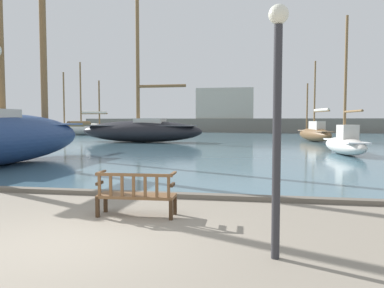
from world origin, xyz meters
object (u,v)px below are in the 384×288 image
park_bench (136,194)px  sailboat_far_starboard (315,133)px  sailboat_far_port (83,128)px  sailboat_nearest_port (141,129)px  lamp_post (277,103)px  sailboat_outer_port (345,143)px

park_bench → sailboat_far_starboard: 29.54m
park_bench → sailboat_far_port: 44.21m
sailboat_nearest_port → park_bench: bearing=-72.4°
sailboat_far_port → lamp_post: sailboat_far_port is taller
sailboat_outer_port → sailboat_nearest_port: bearing=147.3°
lamp_post → sailboat_far_port: bearing=119.6°
park_bench → sailboat_nearest_port: bearing=107.6°
sailboat_outer_port → sailboat_far_starboard: size_ratio=1.06×
sailboat_far_port → sailboat_far_starboard: size_ratio=1.36×
sailboat_outer_port → park_bench: bearing=-116.0°
lamp_post → sailboat_nearest_port: bearing=111.6°
sailboat_outer_port → lamp_post: (-4.57, -16.88, 1.50)m
sailboat_nearest_port → lamp_post: (10.54, -26.58, 0.99)m
sailboat_outer_port → lamp_post: size_ratio=2.17×
park_bench → sailboat_far_starboard: size_ratio=0.22×
sailboat_far_port → sailboat_outer_port: 36.89m
sailboat_far_port → sailboat_nearest_port: 19.29m
park_bench → lamp_post: (2.73, -1.92, 1.75)m
park_bench → sailboat_far_starboard: bearing=75.1°
sailboat_far_starboard → sailboat_outer_port: bearing=-91.2°
sailboat_far_port → sailboat_outer_port: size_ratio=1.28×
sailboat_outer_port → lamp_post: 17.56m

